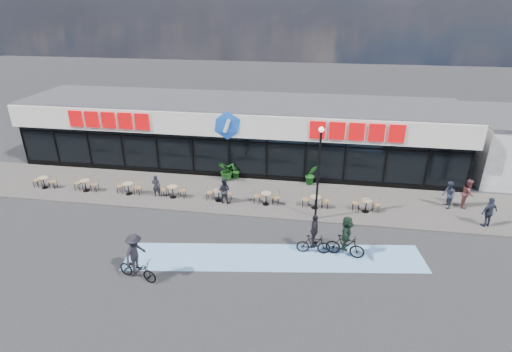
# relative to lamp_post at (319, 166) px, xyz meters

# --- Properties ---
(ground) EXTENTS (120.00, 120.00, 0.00)m
(ground) POSITION_rel_lamp_post_xyz_m (-5.83, -2.30, -3.21)
(ground) COLOR #28282B
(ground) RESTS_ON ground
(sidewalk) EXTENTS (44.00, 5.00, 0.10)m
(sidewalk) POSITION_rel_lamp_post_xyz_m (-5.83, 2.20, -3.16)
(sidewalk) COLOR #59534F
(sidewalk) RESTS_ON ground
(bike_lane) EXTENTS (14.17, 4.13, 0.01)m
(bike_lane) POSITION_rel_lamp_post_xyz_m (-1.83, -3.80, -3.20)
(bike_lane) COLOR #75AADE
(bike_lane) RESTS_ON ground
(building) EXTENTS (30.60, 6.57, 4.75)m
(building) POSITION_rel_lamp_post_xyz_m (-5.83, 7.63, -0.87)
(building) COLOR black
(building) RESTS_ON ground
(lamp_post) EXTENTS (0.28, 0.28, 5.24)m
(lamp_post) POSITION_rel_lamp_post_xyz_m (0.00, 0.00, 0.00)
(lamp_post) COLOR black
(lamp_post) RESTS_ON sidewalk
(bistro_set_0) EXTENTS (1.54, 0.62, 0.90)m
(bistro_set_0) POSITION_rel_lamp_post_xyz_m (-17.11, 1.28, -2.65)
(bistro_set_0) COLOR tan
(bistro_set_0) RESTS_ON sidewalk
(bistro_set_1) EXTENTS (1.54, 0.62, 0.90)m
(bistro_set_1) POSITION_rel_lamp_post_xyz_m (-14.27, 1.28, -2.65)
(bistro_set_1) COLOR tan
(bistro_set_1) RESTS_ON sidewalk
(bistro_set_2) EXTENTS (1.54, 0.62, 0.90)m
(bistro_set_2) POSITION_rel_lamp_post_xyz_m (-11.42, 1.28, -2.65)
(bistro_set_2) COLOR tan
(bistro_set_2) RESTS_ON sidewalk
(bistro_set_3) EXTENTS (1.54, 0.62, 0.90)m
(bistro_set_3) POSITION_rel_lamp_post_xyz_m (-8.58, 1.28, -2.65)
(bistro_set_3) COLOR tan
(bistro_set_3) RESTS_ON sidewalk
(bistro_set_4) EXTENTS (1.54, 0.62, 0.90)m
(bistro_set_4) POSITION_rel_lamp_post_xyz_m (-5.74, 1.28, -2.65)
(bistro_set_4) COLOR tan
(bistro_set_4) RESTS_ON sidewalk
(bistro_set_5) EXTENTS (1.54, 0.62, 0.90)m
(bistro_set_5) POSITION_rel_lamp_post_xyz_m (-2.89, 1.28, -2.65)
(bistro_set_5) COLOR tan
(bistro_set_5) RESTS_ON sidewalk
(bistro_set_6) EXTENTS (1.54, 0.62, 0.90)m
(bistro_set_6) POSITION_rel_lamp_post_xyz_m (-0.05, 1.28, -2.65)
(bistro_set_6) COLOR tan
(bistro_set_6) RESTS_ON sidewalk
(bistro_set_7) EXTENTS (1.54, 0.62, 0.90)m
(bistro_set_7) POSITION_rel_lamp_post_xyz_m (2.79, 1.28, -2.65)
(bistro_set_7) COLOR tan
(bistro_set_7) RESTS_ON sidewalk
(potted_plant_left) EXTENTS (1.57, 1.55, 1.32)m
(potted_plant_left) POSITION_rel_lamp_post_xyz_m (-5.89, 4.19, -2.45)
(potted_plant_left) COLOR #164513
(potted_plant_left) RESTS_ON sidewalk
(potted_plant_mid) EXTENTS (0.75, 0.79, 1.12)m
(potted_plant_mid) POSITION_rel_lamp_post_xyz_m (-5.40, 4.44, -2.55)
(potted_plant_mid) COLOR #184D16
(potted_plant_mid) RESTS_ON sidewalk
(potted_plant_right) EXTENTS (0.90, 0.81, 1.35)m
(potted_plant_right) POSITION_rel_lamp_post_xyz_m (-0.39, 4.37, -2.43)
(potted_plant_right) COLOR #175219
(potted_plant_right) RESTS_ON sidewalk
(patron_left) EXTENTS (0.56, 0.41, 1.40)m
(patron_left) POSITION_rel_lamp_post_xyz_m (-9.60, 1.21, -2.41)
(patron_left) COLOR black
(patron_left) RESTS_ON sidewalk
(patron_right) EXTENTS (0.87, 0.73, 1.59)m
(patron_right) POSITION_rel_lamp_post_xyz_m (-5.35, 1.06, -2.31)
(patron_right) COLOR #22232B
(patron_right) RESTS_ON sidewalk
(pedestrian_a) EXTENTS (0.65, 0.82, 1.65)m
(pedestrian_a) POSITION_rel_lamp_post_xyz_m (7.44, 2.41, -2.28)
(pedestrian_a) COLOR #2B3143
(pedestrian_a) RESTS_ON sidewalk
(pedestrian_b) EXTENTS (0.89, 1.00, 1.72)m
(pedestrian_b) POSITION_rel_lamp_post_xyz_m (8.57, 2.71, -2.25)
(pedestrian_b) COLOR brown
(pedestrian_b) RESTS_ON sidewalk
(pedestrian_c) EXTENTS (1.07, 0.82, 1.69)m
(pedestrian_c) POSITION_rel_lamp_post_xyz_m (8.98, 0.59, -2.26)
(pedestrian_c) COLOR #2A3041
(pedestrian_c) RESTS_ON sidewalk
(cyclist_a) EXTENTS (1.90, 1.61, 2.11)m
(cyclist_a) POSITION_rel_lamp_post_xyz_m (1.44, -3.14, -2.26)
(cyclist_a) COLOR black
(cyclist_a) RESTS_ON ground
(cyclist_b) EXTENTS (1.63, 0.97, 2.08)m
(cyclist_b) POSITION_rel_lamp_post_xyz_m (-0.04, -3.14, -2.36)
(cyclist_b) COLOR black
(cyclist_b) RESTS_ON ground
(cyclist_c) EXTENTS (2.01, 1.29, 2.25)m
(cyclist_c) POSITION_rel_lamp_post_xyz_m (-7.50, -6.26, -2.26)
(cyclist_c) COLOR black
(cyclist_c) RESTS_ON ground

